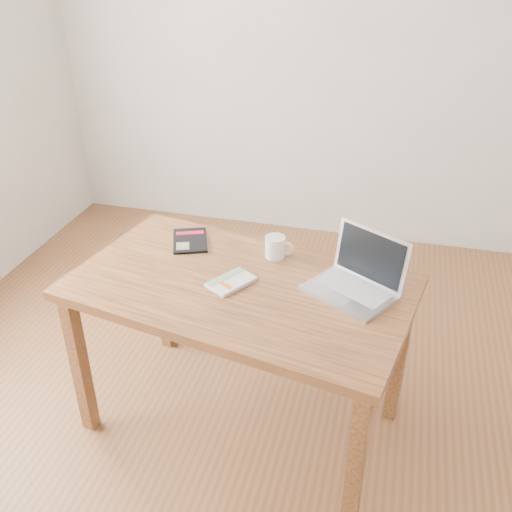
% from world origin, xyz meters
% --- Properties ---
extents(room, '(4.04, 4.04, 2.70)m').
position_xyz_m(room, '(-0.07, 0.00, 1.36)').
color(room, brown).
rests_on(room, ground).
extents(desk, '(1.44, 0.99, 0.75)m').
position_xyz_m(desk, '(-0.17, 0.05, 0.66)').
color(desk, brown).
rests_on(desk, ground).
extents(white_guidebook, '(0.19, 0.22, 0.02)m').
position_xyz_m(white_guidebook, '(-0.20, 0.04, 0.76)').
color(white_guidebook, silver).
rests_on(white_guidebook, desk).
extents(black_guidebook, '(0.22, 0.26, 0.01)m').
position_xyz_m(black_guidebook, '(-0.48, 0.32, 0.76)').
color(black_guidebook, black).
rests_on(black_guidebook, desk).
extents(laptop, '(0.41, 0.38, 0.23)m').
position_xyz_m(laptop, '(0.28, 0.12, 0.80)').
color(laptop, silver).
rests_on(laptop, desk).
extents(coffee_mug, '(0.12, 0.09, 0.09)m').
position_xyz_m(coffee_mug, '(-0.08, 0.29, 0.80)').
color(coffee_mug, white).
rests_on(coffee_mug, desk).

